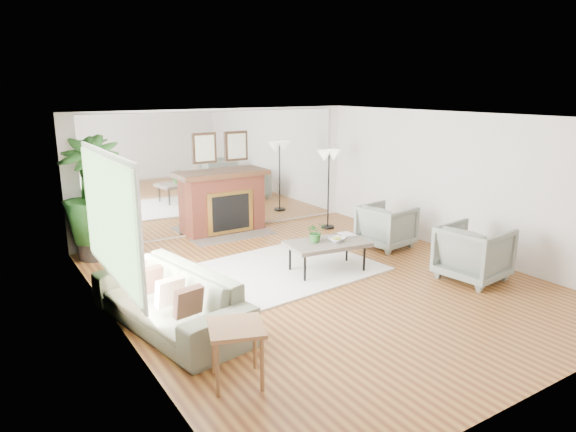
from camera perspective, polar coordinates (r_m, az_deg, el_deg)
ground at (r=7.94m, az=3.66°, el=-7.41°), size 7.00×7.00×0.00m
wall_left at (r=6.32m, az=-18.61°, el=-1.84°), size 0.02×7.00×2.50m
wall_right at (r=9.62m, az=18.34°, el=3.47°), size 0.02×7.00×2.50m
wall_back at (r=10.53m, az=-7.55°, el=4.93°), size 6.00×0.02×2.50m
mirror_panel at (r=10.51m, az=-7.50°, el=4.91°), size 5.40×0.04×2.40m
window_panel at (r=6.68m, az=-19.29°, el=-0.17°), size 0.04×2.40×1.50m
fireplace at (r=10.43m, az=-6.90°, el=1.56°), size 1.85×0.83×2.05m
area_rug at (r=8.38m, az=-1.01°, el=-6.08°), size 3.28×2.48×0.03m
coffee_table at (r=8.23m, az=4.39°, el=-3.16°), size 1.37×0.91×0.51m
sofa at (r=6.62m, az=-13.10°, el=-8.96°), size 1.38×2.56×0.71m
armchair_back at (r=9.72m, az=10.89°, el=-1.10°), size 0.99×0.97×0.80m
armchair_front at (r=8.43m, az=19.93°, el=-3.87°), size 1.04×1.02×0.86m
side_table at (r=5.25m, az=-5.74°, el=-13.01°), size 0.69×0.69×0.62m
potted_ficus at (r=9.38m, az=-20.99°, el=2.23°), size 1.28×1.28×2.11m
floor_lamp at (r=10.67m, az=4.57°, el=6.04°), size 0.54×0.30×1.66m
tabletop_plant at (r=8.15m, az=3.09°, el=-1.77°), size 0.32×0.28×0.33m
fruit_bowl at (r=8.24m, az=5.41°, el=-2.61°), size 0.30×0.30×0.06m
book at (r=8.57m, az=5.97°, el=-2.13°), size 0.25×0.31×0.02m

